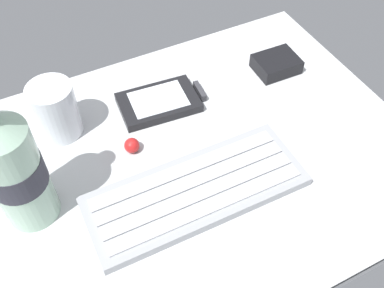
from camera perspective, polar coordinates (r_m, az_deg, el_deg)
name	(u,v)px	position (r cm, az deg, el deg)	size (l,w,h in cm)	color
ground_plane	(193,163)	(63.33, 0.09, -2.45)	(64.00, 48.00, 2.80)	#B7BABC
keyboard	(196,191)	(58.44, 0.51, -6.00)	(29.10, 11.27, 1.70)	#93969B
handheld_device	(163,101)	(69.31, -3.81, 5.51)	(13.25, 8.63, 1.50)	black
juice_cup	(56,112)	(65.98, -17.06, 3.94)	(6.40, 6.40, 8.50)	silver
water_bottle	(13,168)	(54.24, -21.94, -2.90)	(6.73, 6.73, 20.80)	#9EC1A8
charger_block	(276,64)	(76.23, 10.75, 10.04)	(7.00, 5.60, 2.40)	black
trackball_mouse	(132,145)	(63.22, -7.73, -0.18)	(2.20, 2.20, 2.20)	red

